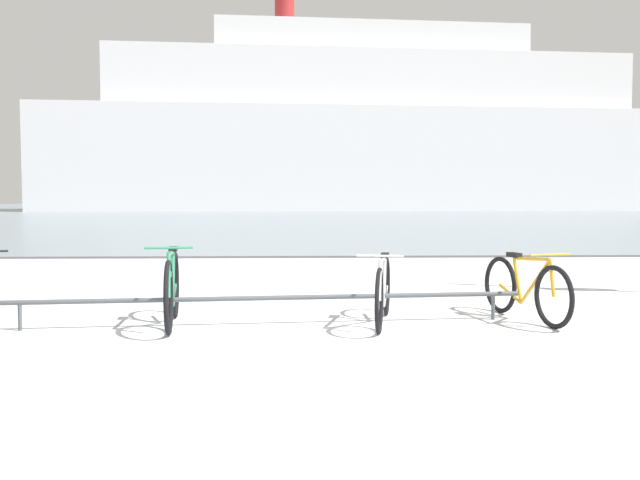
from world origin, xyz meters
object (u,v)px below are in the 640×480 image
bicycle_1 (172,289)px  ferry_ship (380,135)px  bicycle_2 (383,291)px  bicycle_3 (525,289)px

bicycle_1 → ferry_ship: ferry_ship is taller
bicycle_2 → bicycle_3: bearing=6.2°
bicycle_1 → bicycle_2: bearing=1.0°
bicycle_1 → bicycle_2: (2.18, 0.04, -0.03)m
bicycle_2 → bicycle_3: bicycle_2 is taller
bicycle_1 → bicycle_3: size_ratio=1.05×
bicycle_3 → bicycle_2: bearing=-173.8°
bicycle_2 → bicycle_3: 1.56m
bicycle_1 → ferry_ship: size_ratio=0.03×
bicycle_2 → ferry_ship: ferry_ship is taller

